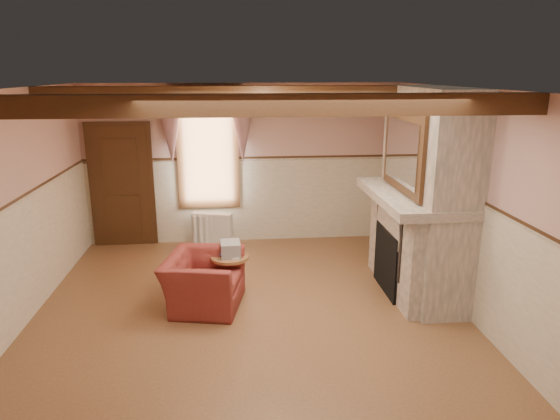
{
  "coord_description": "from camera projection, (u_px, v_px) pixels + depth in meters",
  "views": [
    {
      "loc": [
        -0.15,
        -5.72,
        3.0
      ],
      "look_at": [
        0.46,
        0.8,
        1.16
      ],
      "focal_mm": 32.0,
      "sensor_mm": 36.0,
      "label": 1
    }
  ],
  "objects": [
    {
      "name": "floor",
      "position": [
        250.0,
        316.0,
        6.31
      ],
      "size": [
        5.5,
        6.0,
        0.01
      ],
      "primitive_type": "cube",
      "color": "brown",
      "rests_on": "ground"
    },
    {
      "name": "ceiling",
      "position": [
        246.0,
        89.0,
        5.55
      ],
      "size": [
        5.5,
        6.0,
        0.01
      ],
      "primitive_type": "cube",
      "color": "silver",
      "rests_on": "wall_back"
    },
    {
      "name": "wall_back",
      "position": [
        243.0,
        164.0,
        8.81
      ],
      "size": [
        5.5,
        0.02,
        2.8
      ],
      "primitive_type": "cube",
      "color": "tan",
      "rests_on": "floor"
    },
    {
      "name": "wall_front",
      "position": [
        263.0,
        341.0,
        3.05
      ],
      "size": [
        5.5,
        0.02,
        2.8
      ],
      "primitive_type": "cube",
      "color": "tan",
      "rests_on": "floor"
    },
    {
      "name": "wall_left",
      "position": [
        7.0,
        216.0,
        5.68
      ],
      "size": [
        0.02,
        6.0,
        2.8
      ],
      "primitive_type": "cube",
      "color": "tan",
      "rests_on": "floor"
    },
    {
      "name": "wall_right",
      "position": [
        470.0,
        204.0,
        6.18
      ],
      "size": [
        0.02,
        6.0,
        2.8
      ],
      "primitive_type": "cube",
      "color": "tan",
      "rests_on": "floor"
    },
    {
      "name": "wainscot",
      "position": [
        249.0,
        261.0,
        6.11
      ],
      "size": [
        5.5,
        6.0,
        1.5
      ],
      "primitive_type": null,
      "color": "beige",
      "rests_on": "floor"
    },
    {
      "name": "chair_rail",
      "position": [
        248.0,
        202.0,
        5.9
      ],
      "size": [
        5.5,
        6.0,
        0.08
      ],
      "primitive_type": null,
      "color": "black",
      "rests_on": "wainscot"
    },
    {
      "name": "firebox",
      "position": [
        391.0,
        260.0,
        6.94
      ],
      "size": [
        0.2,
        0.95,
        0.9
      ],
      "primitive_type": "cube",
      "color": "black",
      "rests_on": "floor"
    },
    {
      "name": "armchair",
      "position": [
        204.0,
        281.0,
        6.51
      ],
      "size": [
        1.11,
        1.22,
        0.69
      ],
      "primitive_type": "imported",
      "rotation": [
        0.0,
        0.0,
        1.38
      ],
      "color": "maroon",
      "rests_on": "floor"
    },
    {
      "name": "side_table",
      "position": [
        230.0,
        274.0,
        6.9
      ],
      "size": [
        0.65,
        0.65,
        0.55
      ],
      "primitive_type": "cylinder",
      "rotation": [
        0.0,
        0.0,
        0.29
      ],
      "color": "brown",
      "rests_on": "floor"
    },
    {
      "name": "book_stack",
      "position": [
        230.0,
        249.0,
        6.8
      ],
      "size": [
        0.28,
        0.34,
        0.2
      ],
      "primitive_type": "cube",
      "rotation": [
        0.0,
        0.0,
        0.06
      ],
      "color": "#B7AD8C",
      "rests_on": "side_table"
    },
    {
      "name": "radiator",
      "position": [
        212.0,
        230.0,
        8.77
      ],
      "size": [
        0.72,
        0.36,
        0.6
      ],
      "primitive_type": "cube",
      "rotation": [
        0.0,
        0.0,
        -0.27
      ],
      "color": "silver",
      "rests_on": "floor"
    },
    {
      "name": "bowl",
      "position": [
        413.0,
        188.0,
        6.73
      ],
      "size": [
        0.37,
        0.37,
        0.09
      ],
      "primitive_type": "imported",
      "color": "brown",
      "rests_on": "mantel"
    },
    {
      "name": "mantel_clock",
      "position": [
        395.0,
        173.0,
        7.45
      ],
      "size": [
        0.14,
        0.24,
        0.2
      ],
      "primitive_type": "cube",
      "color": "black",
      "rests_on": "mantel"
    },
    {
      "name": "oil_lamp",
      "position": [
        403.0,
        175.0,
        7.09
      ],
      "size": [
        0.11,
        0.11,
        0.28
      ],
      "primitive_type": "cylinder",
      "color": "#B48E32",
      "rests_on": "mantel"
    },
    {
      "name": "candle_red",
      "position": [
        431.0,
        197.0,
        6.12
      ],
      "size": [
        0.06,
        0.06,
        0.16
      ],
      "primitive_type": "cylinder",
      "color": "maroon",
      "rests_on": "mantel"
    },
    {
      "name": "jar_yellow",
      "position": [
        425.0,
        195.0,
        6.3
      ],
      "size": [
        0.06,
        0.06,
        0.12
      ],
      "primitive_type": "cylinder",
      "color": "gold",
      "rests_on": "mantel"
    },
    {
      "name": "fireplace",
      "position": [
        426.0,
        193.0,
        6.72
      ],
      "size": [
        0.85,
        2.0,
        2.8
      ],
      "primitive_type": "cube",
      "color": "gray",
      "rests_on": "floor"
    },
    {
      "name": "mantel",
      "position": [
        413.0,
        197.0,
        6.72
      ],
      "size": [
        1.05,
        2.05,
        0.12
      ],
      "primitive_type": "cube",
      "color": "gray",
      "rests_on": "fireplace"
    },
    {
      "name": "overmantel_mirror",
      "position": [
        403.0,
        152.0,
        6.54
      ],
      "size": [
        0.06,
        1.44,
        1.04
      ],
      "primitive_type": "cube",
      "color": "silver",
      "rests_on": "fireplace"
    },
    {
      "name": "door",
      "position": [
        122.0,
        187.0,
        8.66
      ],
      "size": [
        1.1,
        0.1,
        2.1
      ],
      "primitive_type": "cube",
      "color": "black",
      "rests_on": "floor"
    },
    {
      "name": "window",
      "position": [
        208.0,
        151.0,
        8.66
      ],
      "size": [
        1.06,
        0.08,
        2.02
      ],
      "primitive_type": "cube",
      "color": "white",
      "rests_on": "wall_back"
    },
    {
      "name": "window_drapes",
      "position": [
        206.0,
        117.0,
        8.41
      ],
      "size": [
        1.3,
        0.14,
        1.4
      ],
      "primitive_type": "cube",
      "color": "gray",
      "rests_on": "wall_back"
    },
    {
      "name": "ceiling_beam_front",
      "position": [
        250.0,
        105.0,
        4.43
      ],
      "size": [
        5.5,
        0.18,
        0.2
      ],
      "primitive_type": "cube",
      "color": "black",
      "rests_on": "ceiling"
    },
    {
      "name": "ceiling_beam_back",
      "position": [
        244.0,
        93.0,
        6.73
      ],
      "size": [
        5.5,
        0.18,
        0.2
      ],
      "primitive_type": "cube",
      "color": "black",
      "rests_on": "ceiling"
    }
  ]
}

